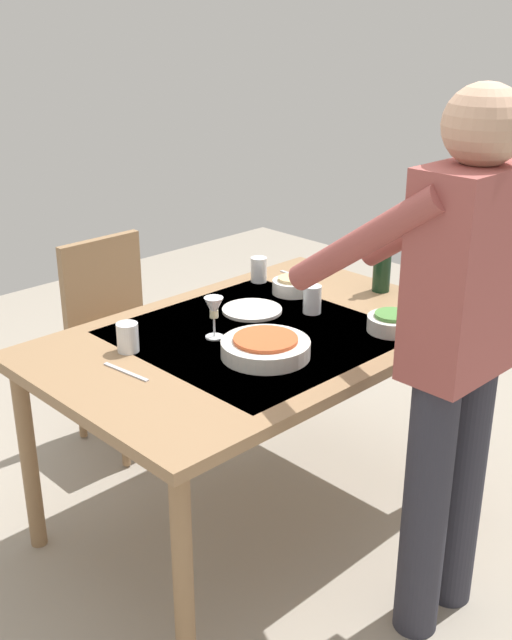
% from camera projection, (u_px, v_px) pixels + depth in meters
% --- Properties ---
extents(ground_plane, '(6.00, 6.00, 0.00)m').
position_uv_depth(ground_plane, '(256.00, 513.00, 3.08)').
color(ground_plane, '#9E9384').
extents(dining_table, '(1.55, 1.01, 0.78)m').
position_uv_depth(dining_table, '(256.00, 352.00, 2.81)').
color(dining_table, '#93704C').
rests_on(dining_table, ground_plane).
extents(chair_near, '(0.40, 0.40, 0.91)m').
position_uv_depth(chair_near, '(118.00, 328.00, 3.47)').
color(chair_near, brown).
rests_on(chair_near, ground_plane).
extents(person_server, '(0.42, 0.61, 1.69)m').
position_uv_depth(person_server, '(455.00, 343.00, 2.24)').
color(person_server, '#2D2D38').
rests_on(person_server, ground_plane).
extents(wine_bottle, '(0.07, 0.07, 0.30)m').
position_uv_depth(wine_bottle, '(382.00, 265.00, 3.15)').
color(wine_bottle, black).
rests_on(wine_bottle, dining_table).
extents(wine_glass_left, '(0.07, 0.07, 0.15)m').
position_uv_depth(wine_glass_left, '(214.00, 310.00, 2.70)').
color(wine_glass_left, white).
rests_on(wine_glass_left, dining_table).
extents(water_cup_near_left, '(0.07, 0.07, 0.10)m').
position_uv_depth(water_cup_near_left, '(128.00, 337.00, 2.62)').
color(water_cup_near_left, silver).
rests_on(water_cup_near_left, dining_table).
extents(water_cup_near_right, '(0.07, 0.07, 0.11)m').
position_uv_depth(water_cup_near_right, '(312.00, 299.00, 2.95)').
color(water_cup_near_right, silver).
rests_on(water_cup_near_right, dining_table).
extents(water_cup_far_left, '(0.07, 0.07, 0.11)m').
position_uv_depth(water_cup_far_left, '(259.00, 270.00, 3.28)').
color(water_cup_far_left, silver).
rests_on(water_cup_far_left, dining_table).
extents(serving_bowl_pasta, '(0.30, 0.30, 0.07)m').
position_uv_depth(serving_bowl_pasta, '(266.00, 347.00, 2.59)').
color(serving_bowl_pasta, silver).
rests_on(serving_bowl_pasta, dining_table).
extents(side_bowl_salad, '(0.18, 0.18, 0.07)m').
position_uv_depth(side_bowl_salad, '(392.00, 322.00, 2.79)').
color(side_bowl_salad, silver).
rests_on(side_bowl_salad, dining_table).
extents(side_bowl_bread, '(0.16, 0.16, 0.07)m').
position_uv_depth(side_bowl_bread, '(292.00, 285.00, 3.15)').
color(side_bowl_bread, silver).
rests_on(side_bowl_bread, dining_table).
extents(dinner_plate_near, '(0.23, 0.23, 0.01)m').
position_uv_depth(dinner_plate_near, '(252.00, 310.00, 2.98)').
color(dinner_plate_near, silver).
rests_on(dinner_plate_near, dining_table).
extents(table_knife, '(0.04, 0.20, 0.00)m').
position_uv_depth(table_knife, '(126.00, 372.00, 2.48)').
color(table_knife, silver).
rests_on(table_knife, dining_table).
extents(table_fork, '(0.02, 0.18, 0.00)m').
position_uv_depth(table_fork, '(296.00, 276.00, 3.36)').
color(table_fork, silver).
rests_on(table_fork, dining_table).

